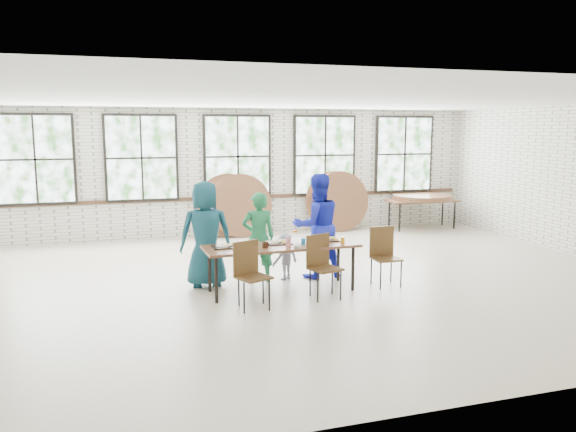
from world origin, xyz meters
name	(u,v)px	position (x,y,z in m)	size (l,w,h in m)	color
room	(238,159)	(0.00, 4.44, 1.83)	(12.00, 12.00, 12.00)	beige
dining_table	(281,248)	(-0.37, -0.45, 0.69)	(2.42, 0.88, 0.74)	brown
chair_near_left	(250,269)	(-1.03, -1.07, 0.56)	(0.54, 0.53, 0.95)	#51361B
chair_near_right	(321,261)	(0.12, -0.91, 0.56)	(0.52, 0.51, 0.95)	#51361B
chair_spare	(384,251)	(1.33, -0.57, 0.56)	(0.43, 0.41, 0.95)	#51361B
adult_teal	(206,234)	(-1.44, 0.20, 0.85)	(0.84, 0.54, 1.71)	#1A5064
adult_green	(259,237)	(-0.57, 0.20, 0.75)	(0.55, 0.36, 1.50)	#217D4A
toddler	(285,257)	(-0.11, 0.20, 0.39)	(0.51, 0.29, 0.78)	#19123A
adult_blue	(317,226)	(0.45, 0.20, 0.89)	(0.86, 0.67, 1.78)	#1D29CB
storage_table	(422,202)	(4.65, 3.88, 0.69)	(1.83, 0.83, 0.74)	brown
tabletop_clutter	(289,243)	(-0.26, -0.48, 0.77)	(2.08, 0.61, 0.11)	black
round_tops_stacked	(422,197)	(4.65, 3.88, 0.80)	(1.50, 1.50, 0.13)	brown
round_tops_leaning	(287,204)	(1.16, 4.19, 0.73)	(4.29, 0.38, 1.49)	brown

